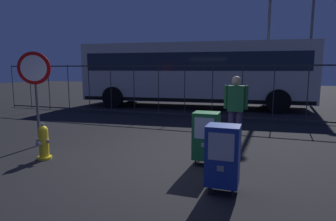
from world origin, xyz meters
TOP-DOWN VIEW (x-y plane):
  - ground_plane at (0.00, 0.00)m, footprint 60.00×60.00m
  - fire_hydrant at (-1.87, -0.30)m, footprint 0.33×0.31m
  - newspaper_box_primary at (1.81, -0.72)m, footprint 0.48×0.42m
  - newspaper_box_secondary at (1.33, 0.44)m, footprint 0.48×0.42m
  - stop_sign at (-2.75, 0.50)m, footprint 0.71×0.31m
  - pedestrian at (1.72, 1.92)m, footprint 0.55×0.22m
  - traffic_cone at (0.70, 2.75)m, footprint 0.36×0.36m
  - fence_barrier at (0.00, 5.59)m, footprint 18.03×0.04m
  - bus_near at (-0.89, 8.59)m, footprint 10.69×3.57m
  - street_light_near_left at (2.40, 11.86)m, footprint 0.32×0.32m
  - street_light_near_right at (4.65, 13.07)m, footprint 0.32×0.32m

SIDE VIEW (x-z plane):
  - ground_plane at x=0.00m, z-range 0.00..0.00m
  - traffic_cone at x=0.70m, z-range -0.01..0.52m
  - fire_hydrant at x=-1.87m, z-range -0.02..0.72m
  - newspaper_box_primary at x=1.81m, z-range 0.06..1.08m
  - newspaper_box_secondary at x=1.33m, z-range 0.06..1.08m
  - pedestrian at x=1.72m, z-range 0.11..1.78m
  - fence_barrier at x=0.00m, z-range 0.02..2.02m
  - stop_sign at x=-2.75m, z-range 0.49..2.72m
  - bus_near at x=-0.89m, z-range 0.21..3.21m
  - street_light_near_right at x=4.65m, z-range 0.56..7.82m
  - street_light_near_left at x=2.40m, z-range 0.58..9.31m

